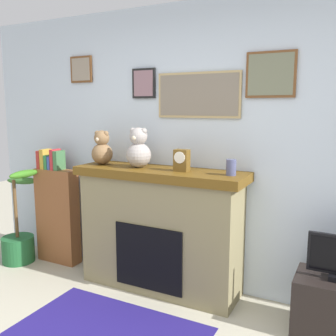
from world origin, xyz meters
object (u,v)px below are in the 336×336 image
object	(u,v)px
fireplace	(160,229)
bookshelf	(57,212)
potted_plant	(17,234)
teddy_bear_cream	(139,150)
mantel_clock	(182,160)
candle_jar	(231,167)
teddy_bear_brown	(102,149)

from	to	relation	value
fireplace	bookshelf	distance (m)	1.29
potted_plant	fireplace	bearing A→B (deg)	6.59
potted_plant	teddy_bear_cream	distance (m)	1.77
potted_plant	mantel_clock	bearing A→B (deg)	5.25
candle_jar	bookshelf	bearing A→B (deg)	178.72
fireplace	mantel_clock	world-z (taller)	mantel_clock
fireplace	teddy_bear_cream	bearing A→B (deg)	-175.11
teddy_bear_brown	teddy_bear_cream	distance (m)	0.41
mantel_clock	teddy_bear_brown	size ratio (longest dim) A/B	0.57
potted_plant	candle_jar	bearing A→B (deg)	4.29
fireplace	potted_plant	size ratio (longest dim) A/B	1.53
bookshelf	teddy_bear_brown	world-z (taller)	teddy_bear_brown
mantel_clock	teddy_bear_cream	bearing A→B (deg)	179.89
fireplace	potted_plant	xyz separation A→B (m)	(-1.67, -0.19, -0.26)
fireplace	teddy_bear_cream	distance (m)	0.76
teddy_bear_brown	teddy_bear_cream	xyz separation A→B (m)	(0.41, -0.00, 0.02)
fireplace	teddy_bear_cream	size ratio (longest dim) A/B	4.33
fireplace	mantel_clock	bearing A→B (deg)	-4.87
candle_jar	mantel_clock	world-z (taller)	mantel_clock
potted_plant	teddy_bear_cream	size ratio (longest dim) A/B	2.83
candle_jar	mantel_clock	distance (m)	0.44
mantel_clock	teddy_bear_cream	size ratio (longest dim) A/B	0.51
bookshelf	fireplace	bearing A→B (deg)	-1.15
candle_jar	fireplace	bearing A→B (deg)	178.48
fireplace	potted_plant	bearing A→B (deg)	-173.41
fireplace	mantel_clock	size ratio (longest dim) A/B	8.44
potted_plant	mantel_clock	size ratio (longest dim) A/B	5.50
bookshelf	mantel_clock	bearing A→B (deg)	-1.70
bookshelf	candle_jar	distance (m)	2.05
potted_plant	bookshelf	bearing A→B (deg)	29.60
mantel_clock	bookshelf	bearing A→B (deg)	178.30
potted_plant	candle_jar	world-z (taller)	candle_jar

